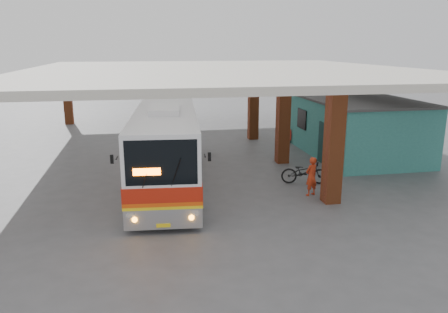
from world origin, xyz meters
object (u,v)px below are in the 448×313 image
motorcycle (304,172)px  red_chair (289,137)px  coach_bus (167,143)px  pedestrian (311,176)px

motorcycle → red_chair: size_ratio=2.43×
motorcycle → red_chair: motorcycle is taller
coach_bus → red_chair: bearing=44.1°
coach_bus → red_chair: size_ratio=14.68×
coach_bus → motorcycle: coach_bus is taller
coach_bus → pedestrian: (5.53, -3.12, -0.94)m
coach_bus → red_chair: coach_bus is taller
coach_bus → motorcycle: size_ratio=6.05×
pedestrian → coach_bus: bearing=-53.6°
motorcycle → red_chair: (2.07, 8.02, -0.15)m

